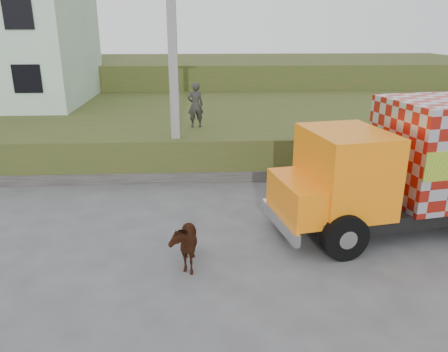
{
  "coord_description": "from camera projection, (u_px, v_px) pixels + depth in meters",
  "views": [
    {
      "loc": [
        -0.13,
        -10.46,
        5.24
      ],
      "look_at": [
        0.5,
        0.95,
        1.3
      ],
      "focal_mm": 35.0,
      "sensor_mm": 36.0,
      "label": 1
    }
  ],
  "objects": [
    {
      "name": "ground",
      "position": [
        207.0,
        234.0,
        11.59
      ],
      "size": [
        120.0,
        120.0,
        0.0
      ],
      "primitive_type": "plane",
      "color": "#474749",
      "rests_on": "ground"
    },
    {
      "name": "embankment",
      "position": [
        203.0,
        125.0,
        20.79
      ],
      "size": [
        40.0,
        12.0,
        1.5
      ],
      "primitive_type": "cube",
      "color": "#314C19",
      "rests_on": "ground"
    },
    {
      "name": "embankment_far",
      "position": [
        201.0,
        80.0,
        31.87
      ],
      "size": [
        40.0,
        12.0,
        3.0
      ],
      "primitive_type": "cube",
      "color": "#314C19",
      "rests_on": "ground"
    },
    {
      "name": "retaining_strip",
      "position": [
        148.0,
        177.0,
        15.39
      ],
      "size": [
        16.0,
        0.5,
        0.4
      ],
      "primitive_type": "cube",
      "color": "#595651",
      "rests_on": "ground"
    },
    {
      "name": "utility_pole",
      "position": [
        173.0,
        63.0,
        14.55
      ],
      "size": [
        1.2,
        0.3,
        8.0
      ],
      "color": "gray",
      "rests_on": "ground"
    },
    {
      "name": "cargo_truck",
      "position": [
        435.0,
        163.0,
        11.59
      ],
      "size": [
        8.1,
        3.88,
        3.47
      ],
      "rotation": [
        0.0,
        0.0,
        0.18
      ],
      "color": "black",
      "rests_on": "ground"
    },
    {
      "name": "cow",
      "position": [
        183.0,
        242.0,
        9.93
      ],
      "size": [
        0.7,
        1.42,
        1.18
      ],
      "primitive_type": "imported",
      "rotation": [
        0.0,
        0.0,
        0.05
      ],
      "color": "black",
      "rests_on": "ground"
    },
    {
      "name": "pedestrian",
      "position": [
        195.0,
        105.0,
        16.76
      ],
      "size": [
        0.7,
        0.54,
        1.71
      ],
      "primitive_type": "imported",
      "rotation": [
        0.0,
        0.0,
        3.37
      ],
      "color": "#2A2826",
      "rests_on": "embankment"
    }
  ]
}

